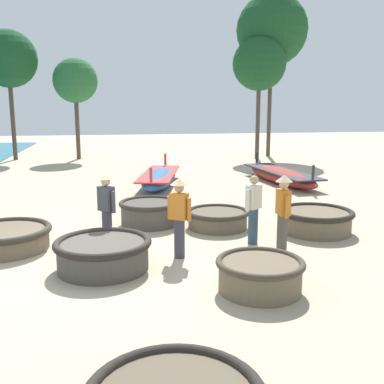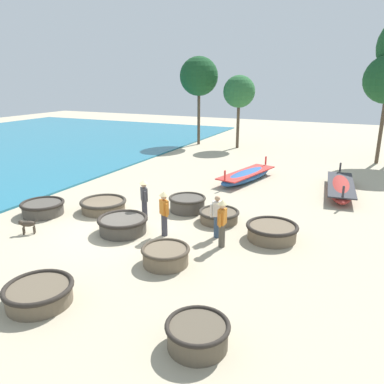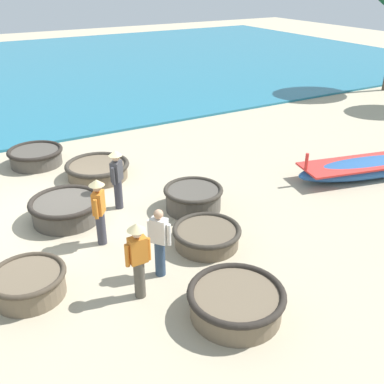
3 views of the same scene
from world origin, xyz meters
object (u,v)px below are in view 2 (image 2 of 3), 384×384
Objects in this scene: tree_left_mid at (239,92)px; coracle_front_left at (198,334)px; long_boat_green_hull at (247,175)px; long_boat_ochre_hull at (340,187)px; fisherman_standing_right at (144,197)px; fisherman_with_hat at (217,215)px; coracle_center at (103,205)px; coracle_far_left at (43,208)px; coracle_nearest at (123,224)px; dog at (27,224)px; coracle_beside_post at (272,231)px; coracle_front_right at (219,216)px; coracle_tilted at (39,293)px; tree_leftmost at (199,77)px; fisherman_by_coracle at (222,220)px; coracle_weathered at (166,255)px; coracle_upturned at (187,203)px; fisherman_hauling at (164,211)px.

coracle_front_left is at bearing -73.69° from tree_left_mid.
long_boat_ochre_hull is at bearing -3.32° from long_boat_green_hull.
fisherman_standing_right reaches higher than fisherman_with_hat.
coracle_center is 0.35× the size of tree_left_mid.
fisherman_standing_right is at bearing 16.46° from coracle_far_left.
coracle_nearest is at bearing -162.34° from fisherman_with_hat.
long_boat_ochre_hull is 14.37m from dog.
fisherman_standing_right reaches higher than coracle_nearest.
fisherman_with_hat is (5.44, -0.53, 0.56)m from coracle_center.
coracle_beside_post is at bearing 19.82° from fisherman_with_hat.
coracle_beside_post reaches higher than coracle_front_right.
fisherman_standing_right is (-5.08, -0.30, 0.65)m from coracle_beside_post.
coracle_front_right is 0.88× the size of coracle_beside_post.
coracle_beside_post is 1.04× the size of coracle_far_left.
coracle_center is 1.07× the size of coracle_beside_post.
fisherman_with_hat is at bearing 65.78° from coracle_tilted.
coracle_nearest reaches higher than dog.
tree_leftmost is at bearing 105.68° from coracle_nearest.
fisherman_by_coracle is at bearing -11.51° from coracle_center.
coracle_tilted is at bearing -39.06° from dog.
long_boat_ochre_hull reaches higher than long_boat_green_hull.
long_boat_green_hull reaches higher than coracle_center.
tree_left_mid is at bearing 88.60° from coracle_center.
coracle_weathered is 6.99m from coracle_far_left.
coracle_far_left is 7.94m from fisherman_by_coracle.
fisherman_standing_right is (-2.77, -1.09, 0.70)m from coracle_front_right.
coracle_front_right is at bearing -63.50° from tree_leftmost.
coracle_weathered is at bearing -72.28° from coracle_upturned.
coracle_front_left is 6.03m from fisherman_hauling.
fisherman_hauling is 18.77m from tree_left_mid.
coracle_nearest is at bearing 27.11° from dog.
fisherman_by_coracle reaches higher than coracle_beside_post.
long_boat_green_hull is (-0.83, 6.46, 0.04)m from coracle_front_right.
coracle_front_right is 3.06m from fisherman_standing_right.
coracle_front_left reaches higher than coracle_center.
coracle_weathered is 0.30× the size of long_boat_green_hull.
coracle_upturned is 0.96× the size of fisherman_hauling.
long_boat_green_hull is 0.69× the size of tree_leftmost.
coracle_weathered is at bearing -93.07° from coracle_front_right.
tree_left_mid is (-5.46, 18.17, 3.47)m from fisherman_by_coracle.
coracle_center is at bearing 72.83° from dog.
coracle_tilted is 5.96m from fisherman_by_coracle.
coracle_front_right is at bearing 18.47° from coracle_far_left.
coracle_upturned reaches higher than coracle_front_left.
coracle_nearest is at bearing -165.35° from fisherman_hauling.
long_boat_green_hull reaches higher than coracle_far_left.
coracle_center is at bearing -91.40° from tree_left_mid.
fisherman_with_hat reaches higher than coracle_weathered.
coracle_center is at bearing -141.94° from long_boat_ochre_hull.
long_boat_green_hull is 0.87× the size of tree_left_mid.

